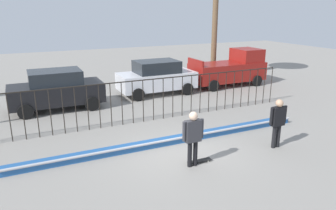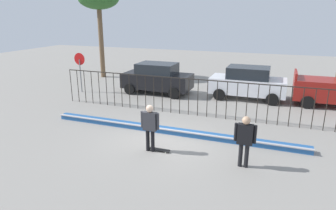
% 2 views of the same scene
% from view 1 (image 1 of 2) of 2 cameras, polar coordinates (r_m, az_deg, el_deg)
% --- Properties ---
extents(ground_plane, '(60.00, 60.00, 0.00)m').
position_cam_1_polar(ground_plane, '(11.04, 2.18, -8.43)').
color(ground_plane, gray).
extents(bowl_coping_ledge, '(11.00, 0.40, 0.27)m').
position_cam_1_polar(bowl_coping_ledge, '(11.68, 0.28, -6.30)').
color(bowl_coping_ledge, '#235699').
rests_on(bowl_coping_ledge, ground).
extents(perimeter_fence, '(14.04, 0.04, 1.85)m').
position_cam_1_polar(perimeter_fence, '(13.65, -4.43, 1.56)').
color(perimeter_fence, black).
rests_on(perimeter_fence, ground).
extents(skateboarder, '(0.71, 0.27, 1.76)m').
position_cam_1_polar(skateboarder, '(9.78, 4.44, -5.14)').
color(skateboarder, black).
rests_on(skateboarder, ground).
extents(skateboard, '(0.80, 0.20, 0.07)m').
position_cam_1_polar(skateboard, '(10.41, 5.61, -9.78)').
color(skateboard, black).
rests_on(skateboard, ground).
extents(camera_operator, '(0.71, 0.26, 1.75)m').
position_cam_1_polar(camera_operator, '(11.69, 18.84, -2.35)').
color(camera_operator, black).
rests_on(camera_operator, ground).
extents(parked_car_black, '(4.30, 2.12, 1.90)m').
position_cam_1_polar(parked_car_black, '(16.29, -19.13, 2.59)').
color(parked_car_black, black).
rests_on(parked_car_black, ground).
extents(parked_car_white, '(4.30, 2.12, 1.90)m').
position_cam_1_polar(parked_car_white, '(18.24, -2.02, 4.95)').
color(parked_car_white, silver).
rests_on(parked_car_white, ground).
extents(pickup_truck, '(4.70, 2.12, 2.24)m').
position_cam_1_polar(pickup_truck, '(20.76, 10.96, 6.28)').
color(pickup_truck, maroon).
rests_on(pickup_truck, ground).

